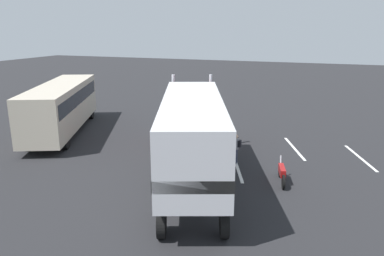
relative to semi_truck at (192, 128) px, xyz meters
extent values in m
plane|color=#232326|center=(5.06, 1.76, -2.52)|extent=(120.00, 120.00, 0.00)
cube|color=silver|center=(2.22, -1.74, -2.52)|extent=(4.18, 1.68, 0.01)
cube|color=silver|center=(6.46, -4.30, -2.52)|extent=(4.17, 1.71, 0.01)
cube|color=silver|center=(6.03, -7.97, -2.52)|extent=(4.22, 1.57, 0.01)
cube|color=#B21919|center=(6.41, 2.38, -0.82)|extent=(2.56, 2.97, 1.20)
cube|color=#B21919|center=(4.91, 1.82, -0.32)|extent=(2.18, 2.83, 2.20)
cube|color=silver|center=(7.29, 2.71, -0.82)|extent=(0.81, 2.00, 1.08)
cube|color=black|center=(6.41, 2.38, -0.76)|extent=(2.57, 3.01, 0.36)
cylinder|color=silver|center=(4.01, 2.66, 0.28)|extent=(0.18, 0.18, 3.40)
cylinder|color=silver|center=(4.78, 0.60, 0.28)|extent=(0.18, 0.18, 3.40)
cube|color=silver|center=(-1.04, -0.39, 0.23)|extent=(10.75, 6.10, 2.80)
cube|color=black|center=(-1.04, -0.39, -0.19)|extent=(10.76, 6.14, 0.44)
cylinder|color=silver|center=(4.85, 3.19, -1.57)|extent=(1.44, 1.05, 0.64)
cylinder|color=black|center=(6.31, 3.52, -1.97)|extent=(1.14, 0.67, 1.10)
cylinder|color=black|center=(7.07, 1.46, -1.97)|extent=(1.14, 0.67, 1.10)
cylinder|color=black|center=(4.15, 2.71, -1.97)|extent=(1.14, 0.67, 1.10)
cylinder|color=black|center=(4.92, 0.65, -1.97)|extent=(1.14, 0.67, 1.10)
cylinder|color=black|center=(-0.49, 0.99, -1.97)|extent=(1.14, 0.67, 1.10)
cylinder|color=black|center=(0.28, -1.08, -1.97)|extent=(1.14, 0.67, 1.10)
cylinder|color=black|center=(-5.41, -0.85, -1.97)|extent=(1.14, 0.67, 1.10)
cylinder|color=black|center=(-4.64, -2.91, -1.97)|extent=(1.14, 0.67, 1.10)
cylinder|color=#2D3347|center=(2.65, -1.51, -2.11)|extent=(0.18, 0.18, 0.82)
cylinder|color=#2D3347|center=(2.80, -1.51, -2.11)|extent=(0.18, 0.18, 0.82)
cylinder|color=gray|center=(2.72, -1.51, -1.41)|extent=(0.34, 0.34, 0.58)
sphere|color=tan|center=(2.72, -1.51, -1.01)|extent=(0.23, 0.23, 0.23)
cube|color=black|center=(2.72, -1.71, -1.39)|extent=(0.26, 0.16, 0.36)
cube|color=#BFB29E|center=(4.48, 11.25, -0.57)|extent=(11.09, 6.77, 2.90)
cube|color=black|center=(4.48, 11.25, 0.01)|extent=(10.51, 6.54, 0.90)
cylinder|color=black|center=(7.77, 13.94, -2.02)|extent=(1.03, 0.66, 1.00)
cylinder|color=black|center=(8.68, 11.88, -2.02)|extent=(1.03, 0.66, 1.00)
cylinder|color=black|center=(0.64, 10.79, -2.02)|extent=(1.03, 0.66, 1.00)
cylinder|color=black|center=(1.54, 8.73, -2.02)|extent=(1.03, 0.66, 1.00)
cylinder|color=black|center=(1.63, -4.03, -2.19)|extent=(0.67, 0.25, 0.66)
cylinder|color=black|center=(0.22, -4.37, -2.19)|extent=(0.67, 0.25, 0.66)
cube|color=maroon|center=(0.92, -4.20, -1.91)|extent=(1.13, 0.49, 0.36)
cylinder|color=silver|center=(1.53, -4.06, -1.74)|extent=(0.29, 0.13, 0.69)
camera|label=1|loc=(-16.05, -5.91, 4.66)|focal=34.88mm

